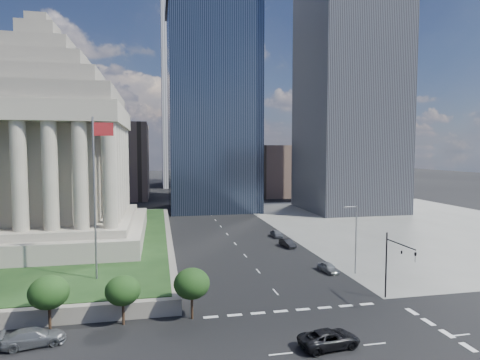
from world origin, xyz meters
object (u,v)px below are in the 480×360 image
object	(u,v)px
traffic_signal_ne	(395,259)
street_lamp_north	(355,235)
parked_sedan_near	(328,267)
pickup_truck	(329,339)
parked_sedan_mid	(287,243)
parked_sedan_far	(277,234)
suv_grey	(34,337)
war_memorial	(42,130)
flagpole	(96,189)

from	to	relation	value
traffic_signal_ne	street_lamp_north	xyz separation A→B (m)	(0.83, 11.30, 0.41)
parked_sedan_near	pickup_truck	bearing A→B (deg)	-121.24
parked_sedan_mid	parked_sedan_far	distance (m)	8.63
pickup_truck	suv_grey	xyz separation A→B (m)	(-26.29, 5.68, 0.00)
war_memorial	suv_grey	bearing A→B (deg)	-77.24
war_memorial	street_lamp_north	distance (m)	54.92
street_lamp_north	parked_sedan_far	xyz separation A→B (m)	(-3.81, 26.10, -4.91)
traffic_signal_ne	suv_grey	xyz separation A→B (m)	(-38.12, -2.70, -4.46)
parked_sedan_mid	street_lamp_north	bearing A→B (deg)	-86.00
flagpole	pickup_truck	xyz separation A→B (m)	(22.50, -18.68, -12.33)
war_memorial	street_lamp_north	world-z (taller)	war_memorial
flagpole	suv_grey	bearing A→B (deg)	-106.25
traffic_signal_ne	parked_sedan_far	distance (m)	37.79
parked_sedan_near	parked_sedan_far	size ratio (longest dim) A/B	0.93
war_memorial	pickup_truck	bearing A→B (deg)	-50.91
war_memorial	flagpole	world-z (taller)	war_memorial
flagpole	traffic_signal_ne	bearing A→B (deg)	-16.71
war_memorial	parked_sedan_mid	bearing A→B (deg)	-7.31
parked_sedan_near	street_lamp_north	bearing A→B (deg)	-30.98
suv_grey	parked_sedan_mid	xyz separation A→B (m)	(34.62, 31.48, -0.07)
suv_grey	parked_sedan_mid	size ratio (longest dim) A/B	1.25
flagpole	pickup_truck	world-z (taller)	flagpole
street_lamp_north	pickup_truck	bearing A→B (deg)	-122.74
war_memorial	flagpole	size ratio (longest dim) A/B	1.95
pickup_truck	parked_sedan_far	xyz separation A→B (m)	(8.85, 45.78, -0.03)
flagpole	street_lamp_north	world-z (taller)	flagpole
suv_grey	pickup_truck	bearing A→B (deg)	-112.16
war_memorial	parked_sedan_far	xyz separation A→B (m)	(43.52, 3.10, -20.64)
parked_sedan_mid	parked_sedan_far	xyz separation A→B (m)	(0.52, 8.62, 0.04)
pickup_truck	parked_sedan_far	size ratio (longest dim) A/B	1.28
war_memorial	parked_sedan_near	xyz separation A→B (m)	(43.98, -21.54, -20.69)
pickup_truck	parked_sedan_near	distance (m)	23.10
pickup_truck	parked_sedan_mid	distance (m)	38.09
suv_grey	parked_sedan_mid	bearing A→B (deg)	-57.68
parked_sedan_mid	suv_grey	bearing A→B (deg)	-147.62
pickup_truck	suv_grey	bearing A→B (deg)	70.74
street_lamp_north	parked_sedan_near	bearing A→B (deg)	156.50
parked_sedan_near	parked_sedan_far	bearing A→B (deg)	83.57
flagpole	traffic_signal_ne	xyz separation A→B (m)	(34.33, -10.30, -7.86)
parked_sedan_mid	parked_sedan_far	bearing A→B (deg)	76.62
parked_sedan_far	traffic_signal_ne	bearing A→B (deg)	-85.42
parked_sedan_near	parked_sedan_far	distance (m)	24.65
parked_sedan_near	parked_sedan_mid	xyz separation A→B (m)	(-0.98, 16.03, 0.01)
pickup_truck	suv_grey	size ratio (longest dim) A/B	1.04
war_memorial	suv_grey	world-z (taller)	war_memorial
suv_grey	traffic_signal_ne	bearing A→B (deg)	-95.92
traffic_signal_ne	parked_sedan_mid	bearing A→B (deg)	96.93
suv_grey	parked_sedan_far	xyz separation A→B (m)	(35.14, 40.10, -0.03)
street_lamp_north	parked_sedan_far	bearing A→B (deg)	98.29
flagpole	suv_grey	size ratio (longest dim) A/B	3.68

